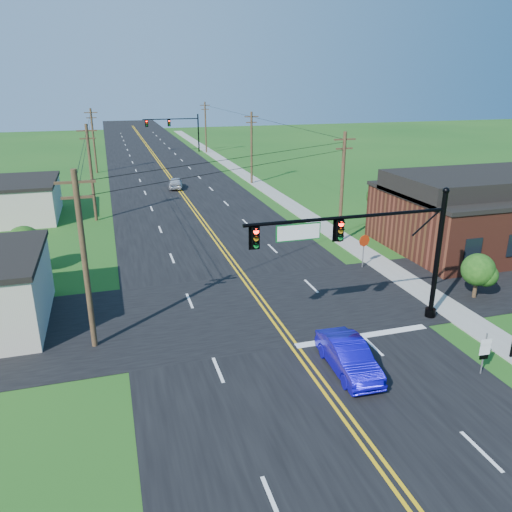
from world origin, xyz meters
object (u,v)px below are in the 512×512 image
object	(u,v)px
signal_mast_main	(366,245)
signal_mast_far	(175,127)
blue_car	(348,357)
stop_sign	(364,244)
route_sign	(485,351)

from	to	relation	value
signal_mast_main	signal_mast_far	distance (m)	72.00
blue_car	signal_mast_main	bearing A→B (deg)	57.66
signal_mast_main	signal_mast_far	xyz separation A→B (m)	(0.10, 72.00, -0.20)
stop_sign	signal_mast_far	bearing A→B (deg)	85.91
blue_car	route_sign	size ratio (longest dim) A/B	2.16
route_sign	stop_sign	size ratio (longest dim) A/B	0.84
stop_sign	route_sign	bearing A→B (deg)	-103.66
signal_mast_far	stop_sign	size ratio (longest dim) A/B	4.41
signal_mast_far	route_sign	distance (m)	77.89
signal_mast_main	route_sign	bearing A→B (deg)	-61.22
signal_mast_main	blue_car	size ratio (longest dim) A/B	2.48
signal_mast_main	stop_sign	distance (m)	9.80
stop_sign	signal_mast_main	bearing A→B (deg)	-127.05
blue_car	route_sign	xyz separation A→B (m)	(5.76, -1.98, 0.48)
signal_mast_main	stop_sign	world-z (taller)	signal_mast_main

